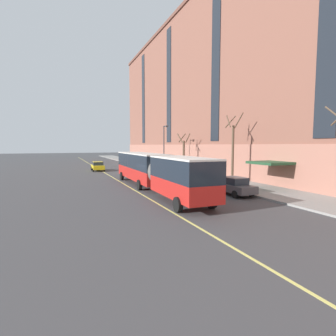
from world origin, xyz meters
The scene contains 15 objects.
ground_plane centered at (0.00, 0.00, 0.00)m, with size 260.00×260.00×0.00m, color #424244.
sidewalk centered at (9.74, 3.00, 0.07)m, with size 5.49×160.00×0.15m, color gray.
apartment_facade centered at (18.46, 0.00, 14.34)m, with size 15.20×110.00×28.71m.
city_bus centered at (0.32, 0.12, 2.01)m, with size 3.06×20.39×3.44m.
parked_car_white_0 centered at (5.94, 33.60, 0.78)m, with size 2.10×4.62×1.56m.
parked_car_champagne_1 centered at (5.64, 5.51, 0.78)m, with size 2.08×4.66×1.56m.
parked_car_darkgray_3 centered at (5.92, -4.88, 0.78)m, with size 1.94×4.41×1.56m.
parked_car_champagne_4 centered at (5.85, 11.93, 0.78)m, with size 2.02×4.61×1.56m.
parked_car_silver_5 centered at (5.73, 27.17, 0.78)m, with size 2.08×4.65×1.56m.
taxi_cab centered at (-1.94, 21.39, 0.78)m, with size 2.04×4.37×1.56m.
street_tree_mid_block centered at (9.78, 0.48, 3.86)m, with size 1.54×1.51×7.67m.
street_tree_far_uptown centered at (9.76, 12.66, 3.09)m, with size 1.61×1.52×5.96m.
street_lamp centered at (7.59, 15.16, 4.54)m, with size 0.36×1.48×7.21m.
fire_hydrant centered at (7.49, 2.22, 0.49)m, with size 0.42×0.24×0.72m.
lane_centerline centered at (-1.38, 3.00, 0.00)m, with size 0.16×140.00×0.01m, color #E0D66B.
Camera 1 is at (-8.06, -23.40, 4.31)m, focal length 28.00 mm.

